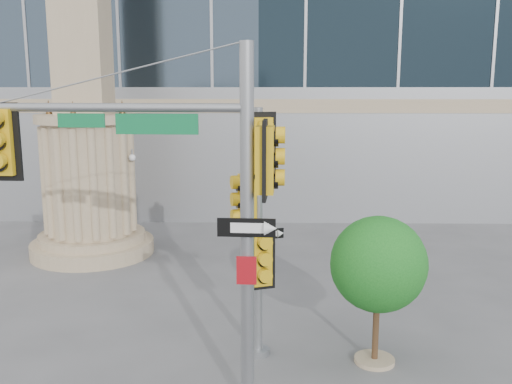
{
  "coord_description": "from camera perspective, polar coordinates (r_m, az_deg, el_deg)",
  "views": [
    {
      "loc": [
        0.41,
        -11.06,
        6.14
      ],
      "look_at": [
        0.14,
        2.0,
        3.66
      ],
      "focal_mm": 40.0,
      "sensor_mm": 36.0,
      "label": 1
    }
  ],
  "objects": [
    {
      "name": "secondary_signal_pole",
      "position": [
        12.43,
        0.1,
        -2.35
      ],
      "size": [
        1.06,
        0.76,
        5.65
      ],
      "rotation": [
        0.0,
        0.0,
        0.33
      ],
      "color": "slate",
      "rests_on": "ground"
    },
    {
      "name": "monument",
      "position": [
        21.07,
        -16.72,
        8.61
      ],
      "size": [
        4.4,
        4.4,
        16.6
      ],
      "color": "tan",
      "rests_on": "ground"
    },
    {
      "name": "main_signal_pole",
      "position": [
        10.42,
        -7.71,
        0.25
      ],
      "size": [
        5.33,
        0.75,
        6.87
      ],
      "rotation": [
        0.0,
        0.0,
        -0.05
      ],
      "color": "slate",
      "rests_on": "ground"
    },
    {
      "name": "street_tree",
      "position": [
        12.78,
        12.3,
        -7.43
      ],
      "size": [
        2.15,
        2.1,
        3.35
      ],
      "color": "tan",
      "rests_on": "ground"
    },
    {
      "name": "ground",
      "position": [
        12.65,
        -0.87,
        -18.27
      ],
      "size": [
        120.0,
        120.0,
        0.0
      ],
      "primitive_type": "plane",
      "color": "#545456",
      "rests_on": "ground"
    }
  ]
}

